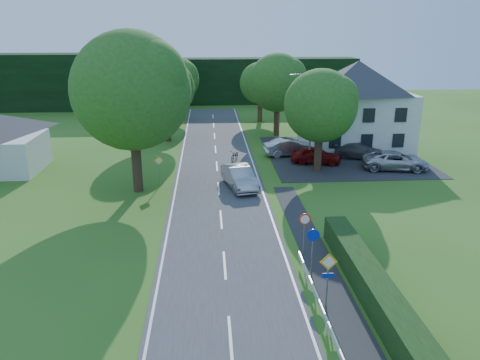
{
  "coord_description": "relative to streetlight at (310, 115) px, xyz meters",
  "views": [
    {
      "loc": [
        -0.7,
        -9.5,
        11.71
      ],
      "look_at": [
        1.32,
        19.56,
        2.14
      ],
      "focal_mm": 35.0,
      "sensor_mm": 36.0,
      "label": 1
    }
  ],
  "objects": [
    {
      "name": "tree_left_back",
      "position": [
        -12.56,
        22.0,
        -0.43
      ],
      "size": [
        6.6,
        6.6,
        8.07
      ],
      "primitive_type": null,
      "color": "#275519",
      "rests_on": "ground"
    },
    {
      "name": "parking_pad",
      "position": [
        3.94,
        3.0,
        -4.44
      ],
      "size": [
        14.0,
        16.0,
        0.04
      ],
      "primitive_type": "cube",
      "color": "#252527",
      "rests_on": "ground"
    },
    {
      "name": "tree_main",
      "position": [
        -14.06,
        -6.0,
        1.36
      ],
      "size": [
        9.4,
        9.4,
        11.64
      ],
      "primitive_type": null,
      "color": "#275519",
      "rests_on": "ground"
    },
    {
      "name": "motorcycle",
      "position": [
        -6.38,
        1.85,
        -3.95
      ],
      "size": [
        1.23,
        1.9,
        0.94
      ],
      "primitive_type": "imported",
      "rotation": [
        0.0,
        0.0,
        -0.37
      ],
      "color": "black",
      "rests_on": "road"
    },
    {
      "name": "sign_priority_right",
      "position": [
        -3.76,
        -22.02,
        -2.67
      ],
      "size": [
        0.78,
        0.09,
        2.59
      ],
      "color": "gray",
      "rests_on": "ground"
    },
    {
      "name": "parked_car_silver_b",
      "position": [
        7.21,
        -2.0,
        -3.66
      ],
      "size": [
        5.87,
        3.48,
        1.53
      ],
      "primitive_type": "imported",
      "rotation": [
        0.0,
        0.0,
        1.39
      ],
      "color": "#BAB9C1",
      "rests_on": "parking_pad"
    },
    {
      "name": "road",
      "position": [
        -8.06,
        -10.0,
        -4.44
      ],
      "size": [
        7.0,
        80.0,
        0.04
      ],
      "primitive_type": "cube",
      "color": "#3B3B3D",
      "rests_on": "ground"
    },
    {
      "name": "tree_right_back",
      "position": [
        -2.06,
        20.0,
        -0.68
      ],
      "size": [
        6.2,
        6.2,
        7.56
      ],
      "primitive_type": null,
      "color": "#275519",
      "rests_on": "ground"
    },
    {
      "name": "parked_car_grey",
      "position": [
        5.36,
        1.67,
        -3.72
      ],
      "size": [
        5.23,
        3.61,
        1.41
      ],
      "primitive_type": "imported",
      "rotation": [
        0.0,
        0.0,
        1.2
      ],
      "color": "#4C4C51",
      "rests_on": "parking_pad"
    },
    {
      "name": "sign_speed_limit",
      "position": [
        -3.76,
        -17.03,
        -2.7
      ],
      "size": [
        0.64,
        0.11,
        2.37
      ],
      "color": "gray",
      "rests_on": "ground"
    },
    {
      "name": "treeline_right",
      "position": [
        -0.06,
        36.0,
        -0.96
      ],
      "size": [
        30.0,
        5.0,
        7.0
      ],
      "primitive_type": "cube",
      "color": "black",
      "rests_on": "ground"
    },
    {
      "name": "tree_right_mid",
      "position": [
        0.44,
        -2.0,
        -0.17
      ],
      "size": [
        7.0,
        7.0,
        8.58
      ],
      "primitive_type": null,
      "color": "#275519",
      "rests_on": "ground"
    },
    {
      "name": "tree_right_far",
      "position": [
        -1.06,
        12.0,
        0.08
      ],
      "size": [
        7.4,
        7.4,
        9.09
      ],
      "primitive_type": null,
      "color": "#275519",
      "rests_on": "ground"
    },
    {
      "name": "streetlight",
      "position": [
        0.0,
        0.0,
        0.0
      ],
      "size": [
        2.03,
        0.18,
        8.0
      ],
      "color": "gray",
      "rests_on": "ground"
    },
    {
      "name": "parasol",
      "position": [
        5.05,
        5.0,
        -3.57
      ],
      "size": [
        2.47,
        2.49,
        1.7
      ],
      "primitive_type": "imported",
      "rotation": [
        0.0,
        0.0,
        0.42
      ],
      "color": "#AE170D",
      "rests_on": "parking_pad"
    },
    {
      "name": "line_centre",
      "position": [
        -8.06,
        -10.0,
        -4.42
      ],
      "size": [
        0.12,
        80.0,
        0.01
      ],
      "primitive_type": null,
      "color": "white",
      "rests_on": "road"
    },
    {
      "name": "line_edge_left",
      "position": [
        -11.31,
        -10.0,
        -4.42
      ],
      "size": [
        0.12,
        80.0,
        0.01
      ],
      "primitive_type": "cube",
      "color": "white",
      "rests_on": "road"
    },
    {
      "name": "parked_car_red",
      "position": [
        0.8,
        0.27,
        -3.67
      ],
      "size": [
        4.73,
        2.75,
        1.51
      ],
      "primitive_type": "imported",
      "rotation": [
        0.0,
        0.0,
        1.34
      ],
      "color": "maroon",
      "rests_on": "parking_pad"
    },
    {
      "name": "treeline_left",
      "position": [
        -36.06,
        32.0,
        -0.46
      ],
      "size": [
        44.0,
        6.0,
        8.0
      ],
      "primitive_type": "cube",
      "color": "black",
      "rests_on": "ground"
    },
    {
      "name": "parked_car_silver_a",
      "position": [
        -1.04,
        3.18,
        -3.62
      ],
      "size": [
        5.06,
        2.34,
        1.61
      ],
      "primitive_type": "imported",
      "rotation": [
        0.0,
        0.0,
        1.71
      ],
      "color": "#BAB9BE",
      "rests_on": "parking_pad"
    },
    {
      "name": "sign_roundabout",
      "position": [
        -3.76,
        -19.02,
        -2.79
      ],
      "size": [
        0.64,
        0.08,
        2.37
      ],
      "color": "gray",
      "rests_on": "ground"
    },
    {
      "name": "line_edge_right",
      "position": [
        -4.81,
        -10.0,
        -4.42
      ],
      "size": [
        0.12,
        80.0,
        0.01
      ],
      "primitive_type": "cube",
      "color": "white",
      "rests_on": "road"
    },
    {
      "name": "house_white",
      "position": [
        5.94,
        6.0,
        -0.06
      ],
      "size": [
        10.6,
        8.4,
        8.6
      ],
      "color": "silver",
      "rests_on": "ground"
    },
    {
      "name": "moving_car",
      "position": [
        -6.45,
        -5.86,
        -3.6
      ],
      "size": [
        2.83,
        5.27,
        1.65
      ],
      "primitive_type": "imported",
      "rotation": [
        0.0,
        0.0,
        0.23
      ],
      "color": "#9C9CA0",
      "rests_on": "road"
    },
    {
      "name": "sign_priority_left",
      "position": [
        -12.56,
        -5.02,
        -2.75
      ],
      "size": [
        0.78,
        0.09,
        2.44
      ],
      "color": "gray",
      "rests_on": "ground"
    },
    {
      "name": "tree_left_far",
      "position": [
        -13.06,
        10.0,
        -0.17
      ],
      "size": [
        7.0,
        7.0,
        8.58
      ],
      "primitive_type": null,
      "color": "#275519",
      "rests_on": "ground"
    }
  ]
}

